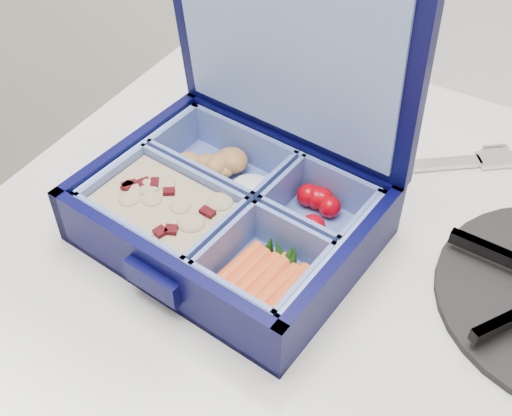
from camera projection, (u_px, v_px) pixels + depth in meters
The scene contains 3 objects.
bento_box at pixel (229, 213), 0.50m from camera, with size 0.21×0.17×0.05m, color #050533, non-canonical shape.
burner_grate_rear at pixel (300, 54), 0.69m from camera, with size 0.18×0.18×0.02m, color black.
fork at pixel (396, 167), 0.57m from camera, with size 0.03×0.19×0.01m, color silver, non-canonical shape.
Camera 1 is at (0.27, 1.34, 1.24)m, focal length 45.00 mm.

